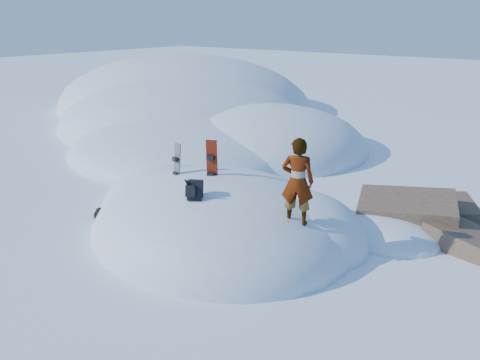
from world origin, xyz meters
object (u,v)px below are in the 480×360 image
Objects in this scene: snowboard_dark at (177,168)px; backpack at (194,190)px; person at (297,182)px; snowboard_red at (212,168)px.

backpack is (1.50, -0.94, 0.02)m from snowboard_dark.
snowboard_red is at bearing -27.71° from person.
snowboard_dark is at bearing 172.56° from snowboard_red.
person is at bearing 11.54° from snowboard_dark.
person reaches higher than backpack.
person is (3.58, -0.01, 0.41)m from snowboard_dark.
snowboard_dark is 1.77m from backpack.
snowboard_red is 2.78× the size of backpack.
snowboard_dark is 0.70× the size of person.
snowboard_red reaches higher than snowboard_dark.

